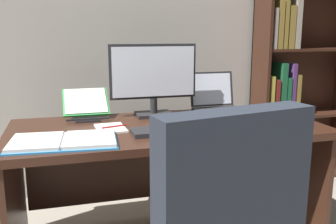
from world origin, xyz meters
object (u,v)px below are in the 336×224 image
(desk, at_px, (164,153))
(monitor, at_px, (153,79))
(laptop, at_px, (217,104))
(notepad, at_px, (111,128))
(bookshelf, at_px, (294,51))
(keyboard, at_px, (172,130))
(reading_stand_with_book, at_px, (86,105))
(computer_mouse, at_px, (226,125))
(open_binder, at_px, (64,141))
(pen, at_px, (114,126))

(desk, distance_m, monitor, 0.46)
(laptop, distance_m, notepad, 0.78)
(bookshelf, height_order, monitor, bookshelf)
(monitor, xyz_separation_m, notepad, (-0.30, -0.26, -0.22))
(keyboard, bearing_deg, bookshelf, 34.55)
(reading_stand_with_book, bearing_deg, computer_mouse, -34.22)
(bookshelf, distance_m, monitor, 1.36)
(keyboard, bearing_deg, monitor, 90.00)
(bookshelf, bearing_deg, laptop, -151.90)
(monitor, relative_size, computer_mouse, 5.18)
(computer_mouse, bearing_deg, notepad, 165.26)
(desk, distance_m, open_binder, 0.66)
(reading_stand_with_book, relative_size, open_binder, 0.53)
(open_binder, bearing_deg, monitor, 45.40)
(open_binder, xyz_separation_m, notepad, (0.25, 0.21, -0.01))
(notepad, height_order, pen, pen)
(laptop, bearing_deg, reading_stand_with_book, 176.15)
(monitor, height_order, pen, monitor)
(pen, bearing_deg, computer_mouse, -15.22)
(keyboard, distance_m, pen, 0.32)
(monitor, distance_m, notepad, 0.46)
(laptop, distance_m, reading_stand_with_book, 0.84)
(monitor, relative_size, open_binder, 1.04)
(desk, height_order, open_binder, open_binder)
(desk, bearing_deg, bookshelf, 27.01)
(laptop, xyz_separation_m, notepad, (-0.73, -0.27, -0.05))
(desk, relative_size, computer_mouse, 16.56)
(monitor, distance_m, reading_stand_with_book, 0.44)
(monitor, distance_m, laptop, 0.46)
(laptop, bearing_deg, pen, -159.30)
(keyboard, bearing_deg, reading_stand_with_book, 130.24)
(monitor, relative_size, reading_stand_with_book, 1.98)
(monitor, distance_m, keyboard, 0.47)
(desk, xyz_separation_m, laptop, (0.41, 0.19, 0.24))
(laptop, relative_size, pen, 2.16)
(desk, xyz_separation_m, reading_stand_with_book, (-0.42, 0.24, 0.27))
(desk, distance_m, pen, 0.37)
(desk, relative_size, notepad, 8.20)
(pen, bearing_deg, laptop, 20.70)
(keyboard, bearing_deg, laptop, 44.92)
(bookshelf, bearing_deg, keyboard, -145.45)
(bookshelf, xyz_separation_m, computer_mouse, (-0.97, -0.88, -0.34))
(keyboard, relative_size, open_binder, 0.81)
(bookshelf, bearing_deg, open_binder, -152.99)
(bookshelf, bearing_deg, reading_stand_with_book, -166.71)
(desk, height_order, reading_stand_with_book, reading_stand_with_book)
(desk, bearing_deg, keyboard, -93.83)
(monitor, height_order, laptop, monitor)
(open_binder, bearing_deg, keyboard, 9.85)
(bookshelf, xyz_separation_m, keyboard, (-1.27, -0.88, -0.35))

